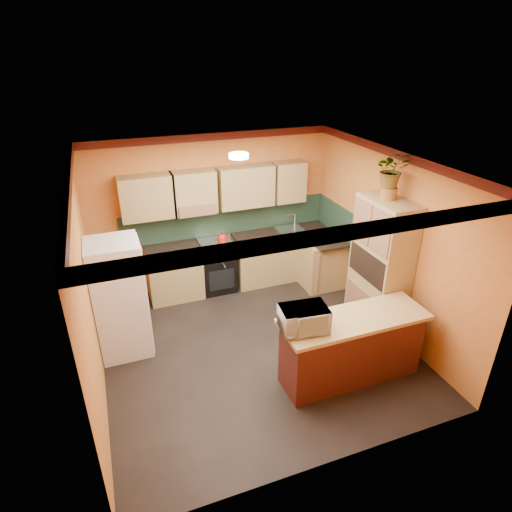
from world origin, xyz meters
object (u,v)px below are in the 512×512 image
Objects in this scene: stove at (217,266)px; microwave at (304,319)px; fridge at (120,299)px; base_cabinets_back at (250,261)px; pantry at (380,269)px; breakfast_bar at (351,349)px.

microwave is (0.29, -2.82, 0.63)m from stove.
fridge reaches higher than stove.
pantry reaches higher than base_cabinets_back.
stove is 2.84m from pantry.
stove is 0.51× the size of breakfast_bar.
pantry is 1.80m from microwave.
pantry reaches higher than stove.
microwave is (-0.72, 0.00, 0.64)m from breakfast_bar.
stove is 1.65× the size of microwave.
pantry is at bearing -46.81° from stove.
base_cabinets_back is 2.65m from fridge.
stove is at bearing -180.00° from base_cabinets_back.
base_cabinets_back is 2.84m from breakfast_bar.
pantry reaches higher than microwave.
fridge is at bearing 147.13° from microwave.
pantry is (3.60, -0.82, 0.20)m from fridge.
pantry is (1.28, -2.03, 0.61)m from base_cabinets_back.
breakfast_bar is (0.38, -2.82, 0.00)m from base_cabinets_back.
breakfast_bar is (2.70, -1.61, -0.41)m from fridge.
fridge is at bearing 149.15° from breakfast_bar.
base_cabinets_back is 2.03× the size of breakfast_bar.
microwave is (1.98, -1.61, 0.23)m from fridge.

